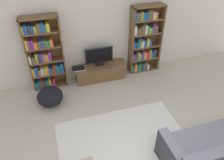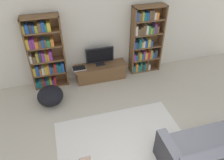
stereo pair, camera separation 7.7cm
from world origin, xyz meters
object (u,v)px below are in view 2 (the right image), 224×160
object	(u,v)px
bookshelf_left	(45,54)
tv_stand	(101,72)
bookshelf_right	(145,41)
television	(100,56)
beanbag_ottoman	(50,96)
laptop	(79,68)
couch_right_sofa	(213,153)

from	to	relation	value
bookshelf_left	tv_stand	distance (m)	1.56
bookshelf_left	bookshelf_right	xyz separation A→B (m)	(2.68, -0.00, 0.01)
television	beanbag_ottoman	distance (m)	1.65
laptop	couch_right_sofa	size ratio (longest dim) A/B	0.19
beanbag_ottoman	laptop	bearing A→B (deg)	39.31
beanbag_ottoman	tv_stand	bearing A→B (deg)	25.67
television	bookshelf_left	bearing A→B (deg)	177.58
bookshelf_left	couch_right_sofa	size ratio (longest dim) A/B	1.06
tv_stand	beanbag_ottoman	xyz separation A→B (m)	(-1.40, -0.67, 0.01)
tv_stand	couch_right_sofa	size ratio (longest dim) A/B	0.79
tv_stand	television	xyz separation A→B (m)	(0.00, 0.05, 0.48)
bookshelf_left	tv_stand	xyz separation A→B (m)	(1.38, -0.11, -0.71)
bookshelf_left	tv_stand	world-z (taller)	bookshelf_left
television	tv_stand	bearing A→B (deg)	-90.00
bookshelf_left	beanbag_ottoman	world-z (taller)	bookshelf_left
laptop	beanbag_ottoman	xyz separation A→B (m)	(-0.82, -0.67, -0.22)
bookshelf_right	beanbag_ottoman	bearing A→B (deg)	-163.91
bookshelf_right	tv_stand	distance (m)	1.49
couch_right_sofa	beanbag_ottoman	world-z (taller)	couch_right_sofa
bookshelf_left	beanbag_ottoman	xyz separation A→B (m)	(-0.02, -0.78, -0.71)
bookshelf_left	beanbag_ottoman	distance (m)	1.05
bookshelf_right	laptop	size ratio (longest dim) A/B	5.45
tv_stand	laptop	distance (m)	0.63
bookshelf_left	laptop	world-z (taller)	bookshelf_left
tv_stand	couch_right_sofa	distance (m)	3.39
television	couch_right_sofa	bearing A→B (deg)	-68.17
tv_stand	beanbag_ottoman	distance (m)	1.56
television	beanbag_ottoman	world-z (taller)	television
bookshelf_right	television	distance (m)	1.32
bookshelf_right	laptop	distance (m)	1.95
television	laptop	bearing A→B (deg)	-174.85
tv_stand	television	size ratio (longest dim) A/B	1.88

